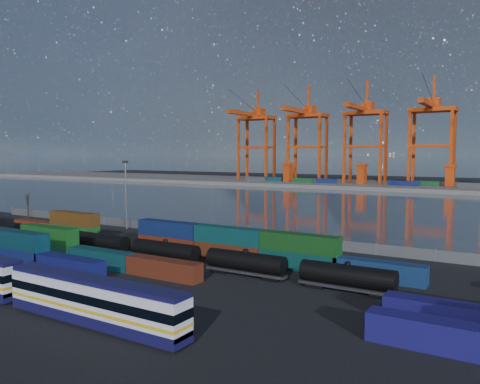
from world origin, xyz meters
The scene contains 13 objects.
ground centered at (0.00, 0.00, 0.00)m, with size 700.00×700.00×0.00m, color black.
harbor_water centered at (0.00, 105.00, 0.01)m, with size 700.00×700.00×0.00m, color #333D49.
far_quay centered at (0.00, 210.00, 1.00)m, with size 700.00×70.00×2.00m, color #514F4C.
container_row_south centered at (-2.63, -10.45, 2.35)m, with size 141.27×2.65×5.64m.
container_row_mid centered at (-10.53, -4.00, 2.12)m, with size 141.95×2.58×5.49m.
container_row_north centered at (-6.87, 10.89, 2.51)m, with size 142.45×2.66×5.67m.
tanker_string centered at (-21.21, 3.03, 2.02)m, with size 121.60×2.82×4.03m.
waterfront_fence centered at (0.00, 28.00, 1.00)m, with size 160.12×0.12×2.20m.
bare_tree centered at (-69.96, 26.74, 3.64)m, with size 1.93×1.89×7.40m.
yard_light_mast centered at (-30.00, 26.00, 9.30)m, with size 1.60×0.40×16.60m.
gantry_cranes centered at (-7.50, 203.42, 36.47)m, with size 197.89×43.94×59.50m.
quay_containers centered at (-11.00, 195.46, 3.30)m, with size 172.58×10.99×2.60m.
straddle_carriers centered at (-2.50, 200.00, 7.82)m, with size 140.00×7.00×11.10m.
Camera 1 is at (52.48, -55.66, 18.01)m, focal length 35.00 mm.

